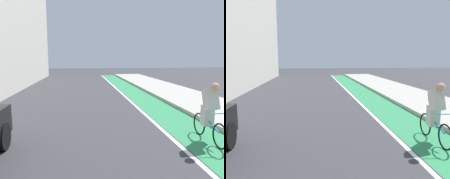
{
  "view_description": "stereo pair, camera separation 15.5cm",
  "coord_description": "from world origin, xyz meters",
  "views": [
    {
      "loc": [
        -0.13,
        6.0,
        2.22
      ],
      "look_at": [
        0.82,
        13.11,
        1.2
      ],
      "focal_mm": 35.77,
      "sensor_mm": 36.0,
      "label": 1
    },
    {
      "loc": [
        0.03,
        5.98,
        2.22
      ],
      "look_at": [
        0.82,
        13.11,
        1.2
      ],
      "focal_mm": 35.77,
      "sensor_mm": 36.0,
      "label": 2
    }
  ],
  "objects": [
    {
      "name": "lane_divider_stripe",
      "position": [
        2.31,
        16.33,
        0.0
      ],
      "size": [
        0.12,
        36.65,
        0.0
      ],
      "primitive_type": "cube",
      "color": "white",
      "rests_on": "ground"
    },
    {
      "name": "cyclist_trailing",
      "position": [
        3.2,
        11.39,
        0.85
      ],
      "size": [
        0.48,
        1.69,
        1.6
      ],
      "color": "black",
      "rests_on": "ground"
    },
    {
      "name": "bike_lane_paint",
      "position": [
        3.21,
        16.33,
        0.0
      ],
      "size": [
        1.6,
        36.65,
        0.0
      ],
      "primitive_type": "cube",
      "color": "#2D8451",
      "rests_on": "ground"
    },
    {
      "name": "sidewalk_right",
      "position": [
        5.61,
        16.33,
        0.07
      ],
      "size": [
        3.2,
        36.65,
        0.14
      ],
      "primitive_type": "cube",
      "color": "#A8A59E",
      "rests_on": "ground"
    },
    {
      "name": "ground_plane",
      "position": [
        0.0,
        14.33,
        0.0
      ],
      "size": [
        80.63,
        80.63,
        0.0
      ],
      "primitive_type": "plane",
      "color": "#38383D"
    }
  ]
}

